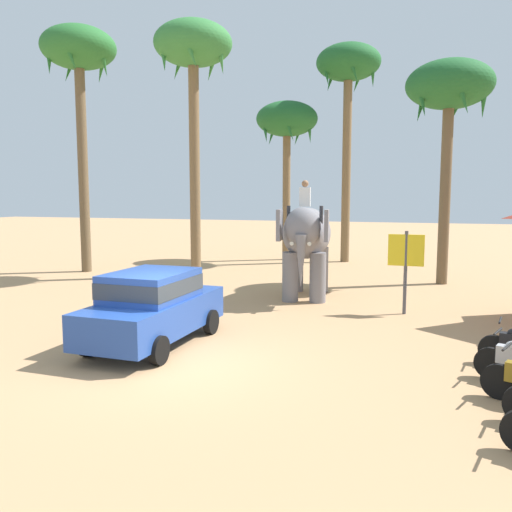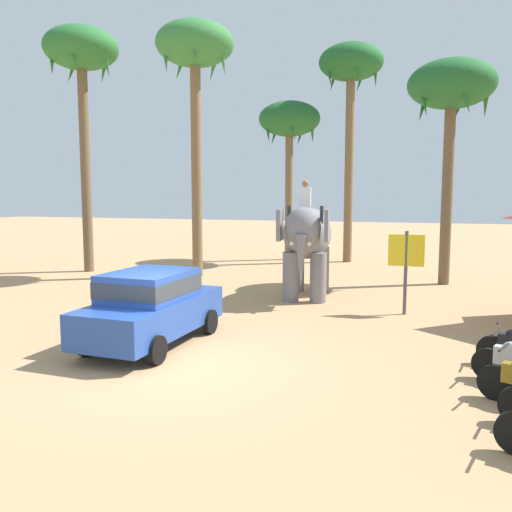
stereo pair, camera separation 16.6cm
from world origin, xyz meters
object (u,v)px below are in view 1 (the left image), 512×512
palm_tree_left_of_road (287,124)px  palm_tree_leaning_seaward (449,91)px  palm_tree_near_hut (348,72)px  signboard_yellow (406,256)px  car_sedan_foreground (153,305)px  palm_tree_behind_elephant (193,54)px  palm_tree_far_back (79,58)px  elephant_with_mahout (306,238)px

palm_tree_left_of_road → palm_tree_leaning_seaward: size_ratio=0.98×
palm_tree_near_hut → signboard_yellow: bearing=-73.0°
palm_tree_left_of_road → signboard_yellow: size_ratio=3.45×
car_sedan_foreground → palm_tree_near_hut: bearing=84.1°
palm_tree_leaning_seaward → signboard_yellow: 8.18m
car_sedan_foreground → palm_tree_behind_elephant: size_ratio=0.39×
palm_tree_left_of_road → palm_tree_far_back: palm_tree_far_back is taller
palm_tree_near_hut → palm_tree_left_of_road: 3.94m
palm_tree_left_of_road → signboard_yellow: bearing=-59.9°
palm_tree_behind_elephant → palm_tree_near_hut: size_ratio=0.96×
elephant_with_mahout → palm_tree_left_of_road: palm_tree_left_of_road is taller
palm_tree_leaning_seaward → signboard_yellow: size_ratio=3.50×
palm_tree_behind_elephant → palm_tree_far_back: 5.24m
elephant_with_mahout → palm_tree_far_back: (-10.77, 2.87, 7.30)m
palm_tree_near_hut → signboard_yellow: palm_tree_near_hut is taller
car_sedan_foreground → palm_tree_behind_elephant: bearing=109.7°
palm_tree_behind_elephant → palm_tree_near_hut: palm_tree_near_hut is taller
palm_tree_far_back → signboard_yellow: bearing=-17.2°
elephant_with_mahout → signboard_yellow: size_ratio=1.66×
palm_tree_leaning_seaward → palm_tree_left_of_road: bearing=144.1°
palm_tree_behind_elephant → palm_tree_leaning_seaward: palm_tree_behind_elephant is taller
elephant_with_mahout → palm_tree_far_back: 13.32m
palm_tree_left_of_road → palm_tree_behind_elephant: bearing=-107.4°
car_sedan_foreground → palm_tree_behind_elephant: 13.29m
palm_tree_leaning_seaward → palm_tree_near_hut: bearing=129.2°
palm_tree_behind_elephant → signboard_yellow: size_ratio=4.36×
palm_tree_near_hut → palm_tree_leaning_seaward: (4.66, -5.72, -2.27)m
palm_tree_near_hut → palm_tree_far_back: 12.75m
signboard_yellow → palm_tree_left_of_road: bearing=120.1°
palm_tree_far_back → signboard_yellow: size_ratio=4.43×
car_sedan_foreground → palm_tree_near_hut: palm_tree_near_hut is taller
elephant_with_mahout → palm_tree_leaning_seaward: bearing=45.4°
car_sedan_foreground → palm_tree_behind_elephant: palm_tree_behind_elephant is taller
car_sedan_foreground → palm_tree_left_of_road: size_ratio=0.50×
elephant_with_mahout → palm_tree_near_hut: 12.64m
car_sedan_foreground → elephant_with_mahout: (2.02, 6.56, 1.06)m
car_sedan_foreground → palm_tree_left_of_road: palm_tree_left_of_road is taller
palm_tree_far_back → palm_tree_leaning_seaward: 15.35m
elephant_with_mahout → palm_tree_behind_elephant: bearing=149.4°
palm_tree_near_hut → palm_tree_left_of_road: (-3.13, -0.08, -2.40)m
palm_tree_behind_elephant → signboard_yellow: 12.47m
signboard_yellow → elephant_with_mahout: bearing=155.8°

